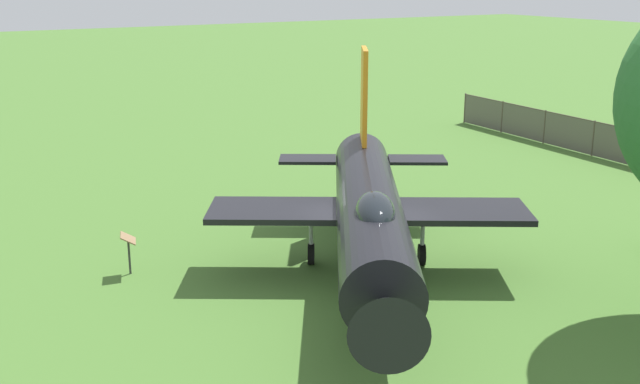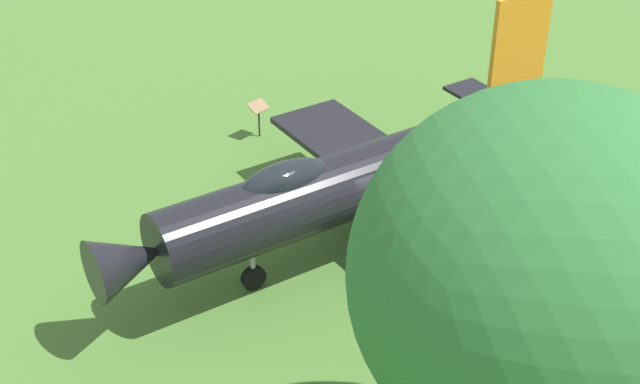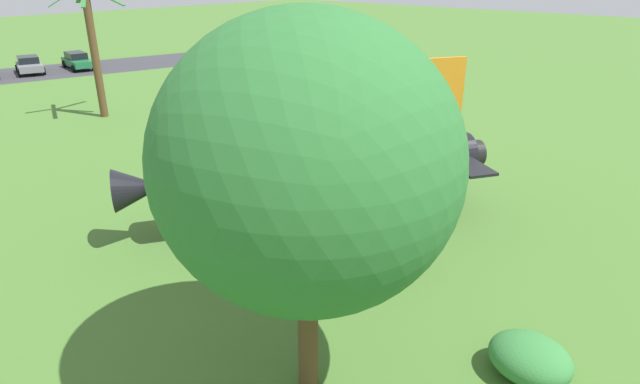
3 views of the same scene
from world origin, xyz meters
The scene contains 3 objects.
ground_plane centered at (0.00, 0.00, 0.00)m, with size 200.00×200.00×0.00m, color #47722D.
display_jet centered at (0.19, 0.31, 2.01)m, with size 9.36×12.43×5.67m.
info_plaque centered at (5.30, -3.64, 0.85)m, with size 0.55×0.69×1.14m.
Camera 1 is at (10.59, 15.54, 7.84)m, focal length 42.79 mm.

